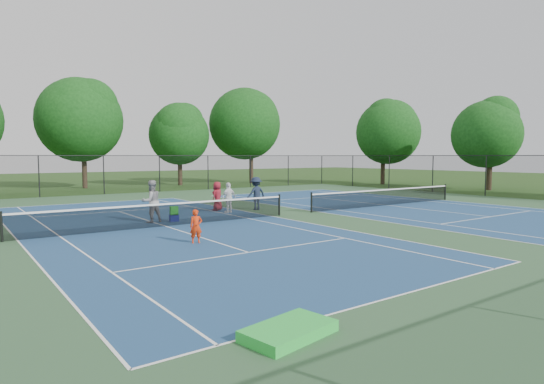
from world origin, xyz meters
TOP-DOWN VIEW (x-y plane):
  - ground at (0.00, 0.00)m, footprint 140.00×140.00m
  - court_pad at (0.00, 0.00)m, footprint 36.00×36.00m
  - tennis_court_left at (-7.00, 0.00)m, footprint 12.00×23.83m
  - tennis_court_right at (7.00, 0.00)m, footprint 12.00×23.83m
  - perimeter_fence at (0.00, 0.00)m, footprint 36.08×36.08m
  - tree_back_b at (-4.00, 26.00)m, footprint 7.60×7.60m
  - tree_back_c at (5.00, 25.00)m, footprint 6.00×6.00m
  - tree_back_d at (13.00, 24.00)m, footprint 7.80×7.80m
  - tree_side_e at (23.00, 14.00)m, footprint 6.60×6.60m
  - tree_side_f at (24.00, 3.00)m, footprint 5.80×5.80m
  - child_player at (-7.61, -4.08)m, footprint 0.48×0.38m
  - instructor at (-7.06, 1.45)m, footprint 1.00×0.82m
  - bystander_a at (-2.49, 2.47)m, footprint 1.00×0.61m
  - bystander_b at (-0.61, 2.72)m, footprint 1.18×0.69m
  - bystander_c at (-2.49, 3.70)m, footprint 0.92×0.81m
  - ball_crate at (-6.11, 1.17)m, footprint 0.43×0.36m
  - ball_hopper at (-6.11, 1.17)m, footprint 0.39×0.34m
  - green_tarp at (-9.99, -12.24)m, footprint 1.67×1.13m

SIDE VIEW (x-z plane):
  - ground at x=0.00m, z-range 0.00..0.00m
  - court_pad at x=0.00m, z-range 0.00..0.01m
  - tennis_court_left at x=-7.00m, z-range -0.44..0.63m
  - tennis_court_right at x=7.00m, z-range -0.44..0.63m
  - green_tarp at x=-9.99m, z-range 0.01..0.20m
  - ball_crate at x=-6.11m, z-range 0.00..0.31m
  - ball_hopper at x=-6.11m, z-range 0.31..0.69m
  - child_player at x=-7.61m, z-range 0.00..1.16m
  - bystander_c at x=-2.49m, z-range 0.00..1.57m
  - bystander_a at x=-2.49m, z-range 0.00..1.59m
  - bystander_b at x=-0.61m, z-range 0.00..1.81m
  - instructor at x=-7.06m, z-range 0.00..1.89m
  - perimeter_fence at x=0.00m, z-range 0.09..3.11m
  - tree_side_f at x=24.00m, z-range 1.19..9.31m
  - tree_back_c at x=5.00m, z-range 1.28..9.68m
  - tree_side_e at x=23.00m, z-range 1.37..10.25m
  - tree_back_b at x=-4.00m, z-range 1.58..11.61m
  - tree_back_d at x=13.00m, z-range 1.64..12.01m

